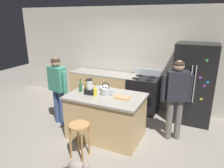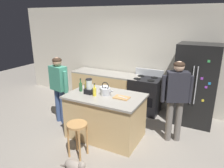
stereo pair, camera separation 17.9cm
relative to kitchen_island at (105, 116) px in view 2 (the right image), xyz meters
name	(u,v)px [view 2 (the right image)]	position (x,y,z in m)	size (l,w,h in m)	color
ground_plane	(106,135)	(0.00, 0.00, -0.46)	(14.00, 14.00, 0.00)	gray
back_wall	(139,58)	(0.00, 1.95, 0.89)	(8.00, 0.10, 2.70)	beige
kitchen_island	(105,116)	(0.00, 0.00, 0.00)	(1.53, 0.97, 0.92)	tan
back_counter_run	(107,88)	(-0.80, 1.55, 0.00)	(2.00, 0.64, 0.92)	tan
refrigerator	(195,85)	(1.54, 1.50, 0.47)	(0.90, 0.73, 1.87)	black
stove_range	(145,95)	(0.34, 1.52, 0.01)	(0.76, 0.65, 1.10)	black
person_by_island_left	(59,84)	(-1.25, 0.07, 0.49)	(0.60, 0.29, 1.57)	#384C7A
person_by_sink_right	(176,94)	(1.29, 0.49, 0.54)	(0.58, 0.36, 1.65)	#66605B
bar_stool	(77,131)	(-0.12, -0.81, 0.04)	(0.36, 0.36, 0.65)	#B7844C
cat	(75,166)	(0.08, -1.18, -0.36)	(0.52, 0.18, 0.26)	gray
blender_appliance	(89,87)	(-0.34, -0.06, 0.59)	(0.17, 0.17, 0.31)	black
bottle_olive_oil	(81,87)	(-0.58, -0.02, 0.56)	(0.07, 0.07, 0.28)	#2D6638
bottle_vinegar	(86,86)	(-0.51, 0.08, 0.55)	(0.06, 0.06, 0.24)	olive
bottle_soda	(94,91)	(-0.17, -0.13, 0.55)	(0.07, 0.07, 0.26)	yellow
mixing_bowl	(105,87)	(-0.18, 0.30, 0.51)	(0.21, 0.21, 0.09)	white
tea_kettle	(105,91)	(-0.01, 0.03, 0.54)	(0.28, 0.20, 0.27)	#B7BABF
cutting_board	(122,98)	(0.36, 0.01, 0.47)	(0.30, 0.20, 0.02)	#B7844C
chef_knife	(122,97)	(0.38, 0.01, 0.48)	(0.22, 0.03, 0.01)	#B7BABF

